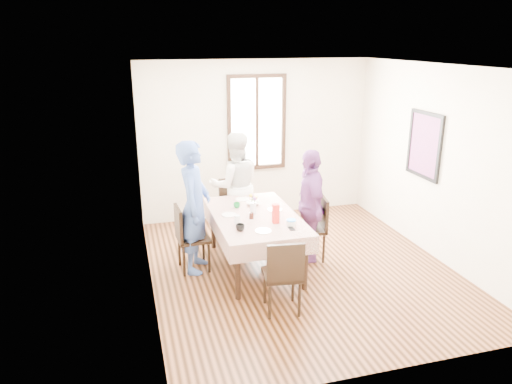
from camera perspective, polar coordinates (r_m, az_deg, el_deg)
ground at (r=6.75m, az=5.27°, el=-8.93°), size 4.50×4.50×0.00m
back_wall at (r=8.34m, az=0.04°, el=6.18°), size 4.00×0.00×4.00m
right_wall at (r=7.22m, az=20.63°, el=3.19°), size 0.00×4.50×4.50m
window_frame at (r=8.27m, az=0.08°, el=8.19°), size 1.02×0.06×1.62m
window_pane at (r=8.28m, az=0.06°, el=8.21°), size 0.90×0.02×1.50m
art_poster at (r=7.40m, az=19.33°, el=5.26°), size 0.04×0.76×0.96m
dining_table at (r=6.61m, az=-0.12°, el=-5.87°), size 0.98×1.68×0.75m
tablecloth at (r=6.47m, az=-0.12°, el=-2.77°), size 1.10×1.80×0.01m
chair_left at (r=6.57m, az=-7.43°, el=-5.42°), size 0.44×0.44×0.91m
chair_right at (r=6.87m, az=6.38°, el=-4.31°), size 0.48×0.48×0.91m
chair_far at (r=7.62m, az=-2.45°, el=-1.95°), size 0.45×0.45×0.91m
chair_near at (r=5.58m, az=3.11°, el=-9.70°), size 0.47×0.47×0.91m
person_left at (r=6.41m, az=-7.39°, el=-1.79°), size 0.62×0.76×1.79m
person_far at (r=7.48m, az=-2.45°, el=0.77°), size 0.84×0.66×1.68m
person_right at (r=6.74m, az=6.31°, el=-1.61°), size 0.51×0.98×1.60m
mug_black at (r=5.93m, az=-1.89°, el=-4.22°), size 0.13×0.13×0.09m
mug_flag at (r=6.45m, az=2.43°, el=-2.33°), size 0.12×0.12×0.10m
mug_green at (r=6.73m, az=-2.29°, el=-1.57°), size 0.10×0.10×0.07m
serving_bowl at (r=6.83m, az=-0.30°, el=-1.38°), size 0.23×0.23×0.05m
juice_carton at (r=6.15m, az=2.35°, el=-2.57°), size 0.08×0.08×0.25m
butter_tub at (r=6.12m, az=4.18°, el=-3.66°), size 0.13×0.13×0.06m
jam_jar at (r=6.32m, az=-0.56°, el=-2.81°), size 0.06×0.06×0.08m
drinking_glass at (r=6.16m, az=-2.23°, el=-3.26°), size 0.08×0.08×0.11m
smartphone at (r=6.01m, az=4.23°, el=-4.34°), size 0.06×0.13×0.01m
flower_vase at (r=6.49m, az=-0.35°, el=-1.89°), size 0.08×0.08×0.16m
plate_left at (r=6.46m, az=-3.19°, el=-2.71°), size 0.20×0.20×0.01m
plate_right at (r=6.65m, az=2.24°, el=-2.10°), size 0.20×0.20×0.01m
plate_far at (r=7.06m, az=-1.62°, el=-0.87°), size 0.20×0.20×0.01m
plate_near at (r=5.92m, az=0.86°, el=-4.64°), size 0.20×0.20×0.01m
butter_lid at (r=6.10m, az=4.19°, el=-3.33°), size 0.12×0.12×0.01m
flower_bunch at (r=6.45m, az=-0.35°, el=-0.80°), size 0.09×0.09×0.10m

